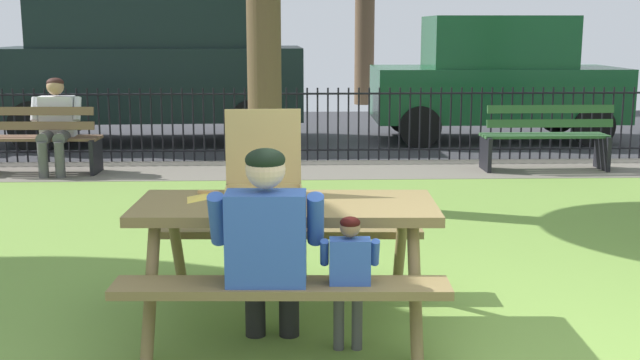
% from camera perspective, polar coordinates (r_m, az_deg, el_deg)
% --- Properties ---
extents(ground, '(28.00, 10.97, 0.02)m').
position_cam_1_polar(ground, '(5.56, 9.88, -8.14)').
color(ground, olive).
extents(cobblestone_walkway, '(28.00, 1.40, 0.01)m').
position_cam_1_polar(cobblestone_walkway, '(10.15, 4.33, 0.76)').
color(cobblestone_walkway, slate).
extents(street_asphalt, '(28.00, 6.39, 0.01)m').
position_cam_1_polar(street_asphalt, '(13.98, 2.55, 3.60)').
color(street_asphalt, '#38383D').
extents(picnic_table_foreground, '(1.85, 1.55, 0.79)m').
position_cam_1_polar(picnic_table_foreground, '(4.74, -2.51, -3.69)').
color(picnic_table_foreground, olive).
rests_on(picnic_table_foreground, ground).
extents(pizza_box_open, '(0.49, 0.51, 0.53)m').
position_cam_1_polar(pizza_box_open, '(4.81, -4.13, -0.16)').
color(pizza_box_open, tan).
rests_on(pizza_box_open, picnic_table_foreground).
extents(pizza_slice_on_table, '(0.21, 0.29, 0.02)m').
position_cam_1_polar(pizza_slice_on_table, '(4.90, -8.63, -1.15)').
color(pizza_slice_on_table, '#EDCA4C').
rests_on(pizza_slice_on_table, picnic_table_foreground).
extents(adult_at_table, '(0.62, 0.60, 1.19)m').
position_cam_1_polar(adult_at_table, '(4.24, -3.84, -4.63)').
color(adult_at_table, black).
rests_on(adult_at_table, ground).
extents(child_at_table, '(0.32, 0.31, 0.83)m').
position_cam_1_polar(child_at_table, '(4.25, 2.15, -6.73)').
color(child_at_table, '#494949').
rests_on(child_at_table, ground).
extents(iron_fence_streetside, '(21.38, 0.03, 1.00)m').
position_cam_1_polar(iron_fence_streetside, '(10.76, 3.95, 4.12)').
color(iron_fence_streetside, black).
rests_on(iron_fence_streetside, ground).
extents(park_bench_left, '(1.61, 0.51, 0.85)m').
position_cam_1_polar(park_bench_left, '(10.39, -20.12, 2.70)').
color(park_bench_left, brown).
rests_on(park_bench_left, ground).
extents(park_bench_center, '(1.60, 0.47, 0.85)m').
position_cam_1_polar(park_bench_center, '(10.40, 16.10, 2.95)').
color(park_bench_center, '#2F5830').
rests_on(park_bench_center, ground).
extents(person_on_park_bench, '(0.62, 0.60, 1.19)m').
position_cam_1_polar(person_on_park_bench, '(10.29, -18.69, 4.08)').
color(person_on_park_bench, '#4A4A4A').
rests_on(person_on_park_bench, ground).
extents(parked_car_center, '(4.77, 2.21, 2.46)m').
position_cam_1_polar(parked_car_center, '(12.74, -12.17, 8.56)').
color(parked_car_center, black).
rests_on(parked_car_center, ground).
extents(parked_car_right, '(3.92, 1.87, 1.98)m').
position_cam_1_polar(parked_car_right, '(12.99, 12.67, 7.29)').
color(parked_car_right, '#154B29').
rests_on(parked_car_right, ground).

